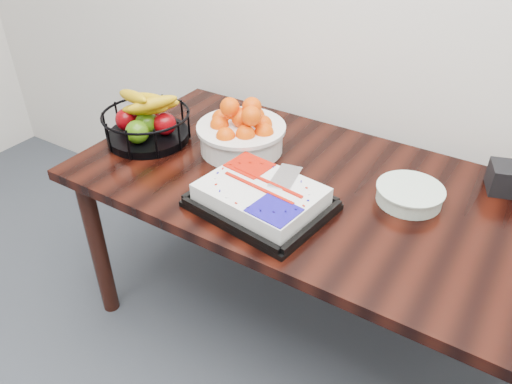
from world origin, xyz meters
The scene contains 6 objects.
table centered at (0.00, 2.00, 0.66)m, with size 1.80×0.90×0.75m.
cake_tray centered at (-0.11, 1.78, 0.79)m, with size 0.47×0.39×0.09m.
tangerine_bowl centered at (-0.38, 2.06, 0.84)m, with size 0.34×0.34×0.22m.
fruit_basket centered at (-0.74, 1.93, 0.83)m, with size 0.35×0.35×0.19m.
plate_stack centered at (0.29, 2.07, 0.78)m, with size 0.22×0.22×0.05m.
napkin_box centered at (0.55, 2.32, 0.80)m, with size 0.13×0.12×0.10m, color black.
Camera 1 is at (0.58, 0.65, 1.73)m, focal length 35.00 mm.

